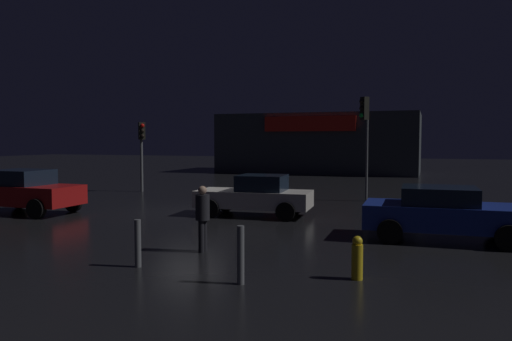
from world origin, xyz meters
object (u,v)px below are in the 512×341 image
Objects in this scene: traffic_signal_cross_left at (142,142)px; car_near at (26,191)px; traffic_signal_opposite at (365,122)px; pedestrian at (203,214)px; store_building at (320,143)px; fire_hydrant at (357,258)px; car_far at (444,213)px; car_crossing at (256,195)px.

car_near is (0.13, -8.01, -1.77)m from traffic_signal_cross_left.
traffic_signal_opposite reaches higher than traffic_signal_cross_left.
traffic_signal_opposite is 11.88m from pedestrian.
store_building is at bearing 96.82° from pedestrian.
traffic_signal_cross_left is 18.21m from fire_hydrant.
pedestrian is at bearing -51.93° from traffic_signal_cross_left.
store_building is at bearing 108.77° from car_far.
fire_hydrant is (12.88, -12.68, -2.18)m from traffic_signal_cross_left.
car_crossing is (8.37, -5.81, -1.87)m from traffic_signal_cross_left.
store_building reaches higher than car_far.
traffic_signal_opposite is at bearing 111.35° from car_far.
car_near reaches higher than fire_hydrant.
store_building reaches higher than traffic_signal_opposite.
store_building is 4.07× the size of car_near.
store_building is 4.42× the size of traffic_signal_cross_left.
store_building is at bearing 107.66° from traffic_signal_opposite.
car_crossing is 2.59× the size of pedestrian.
store_building is at bearing 103.36° from fire_hydrant.
car_crossing is 4.86× the size of fire_hydrant.
fire_hydrant is (12.75, -4.68, -0.41)m from car_near.
car_crossing is (8.24, 2.19, -0.10)m from car_near.
car_near is at bearing 179.44° from car_far.
fire_hydrant is (-1.67, -4.54, -0.33)m from car_far.
traffic_signal_cross_left is 0.92× the size of car_near.
car_crossing is at bearing -118.77° from traffic_signal_opposite.
fire_hydrant is (1.43, -12.49, -3.08)m from traffic_signal_opposite.
traffic_signal_cross_left reaches higher than car_crossing.
fire_hydrant is at bearing -16.57° from pedestrian.
pedestrian is at bearing -83.30° from car_crossing.
store_building is 28.46m from car_far.
traffic_signal_cross_left is at bearing 150.77° from car_far.
car_far is at bearing -68.65° from traffic_signal_opposite.
car_far is 5.02× the size of fire_hydrant.
fire_hydrant is (3.84, -1.14, -0.51)m from pedestrian.
traffic_signal_cross_left is 4.27× the size of fire_hydrant.
car_crossing is (-6.19, 2.33, -0.02)m from car_far.
car_far is at bearing -20.64° from car_crossing.
car_near is 13.59m from fire_hydrant.
store_building is at bearing 78.83° from car_near.
fire_hydrant is at bearing -44.56° from traffic_signal_cross_left.
traffic_signal_opposite is 1.11× the size of car_crossing.
store_building is 3.88× the size of car_crossing.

